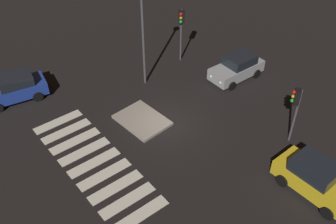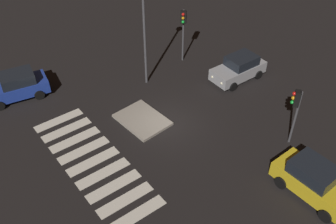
# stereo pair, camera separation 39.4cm
# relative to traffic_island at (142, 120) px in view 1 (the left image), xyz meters

# --- Properties ---
(ground_plane) EXTENTS (80.00, 80.00, 0.00)m
(ground_plane) POSITION_rel_traffic_island_xyz_m (1.26, 1.13, -0.09)
(ground_plane) COLOR black
(traffic_island) EXTENTS (3.50, 2.74, 0.18)m
(traffic_island) POSITION_rel_traffic_island_xyz_m (0.00, 0.00, 0.00)
(traffic_island) COLOR gray
(traffic_island) RESTS_ON ground
(car_silver) EXTENTS (2.06, 4.26, 1.84)m
(car_silver) POSITION_rel_traffic_island_xyz_m (0.29, 8.42, 0.81)
(car_silver) COLOR #9EA0A5
(car_silver) RESTS_ON ground
(car_yellow) EXTENTS (4.51, 2.20, 1.94)m
(car_yellow) POSITION_rel_traffic_island_xyz_m (10.31, 3.78, 0.86)
(car_yellow) COLOR gold
(car_yellow) RESTS_ON ground
(car_blue) EXTENTS (2.60, 4.54, 1.89)m
(car_blue) POSITION_rel_traffic_island_xyz_m (-7.38, -5.42, 0.84)
(car_blue) COLOR #1E389E
(car_blue) RESTS_ON ground
(traffic_light_north) EXTENTS (0.53, 0.54, 3.76)m
(traffic_light_north) POSITION_rel_traffic_island_xyz_m (6.93, 5.92, 2.76)
(traffic_light_north) COLOR #47474C
(traffic_light_north) RESTS_ON ground
(traffic_light_west) EXTENTS (0.54, 0.54, 4.26)m
(traffic_light_west) POSITION_rel_traffic_island_xyz_m (-4.16, 6.69, 3.14)
(traffic_light_west) COLOR #47474C
(traffic_light_west) RESTS_ON ground
(street_lamp) EXTENTS (0.56, 0.56, 7.67)m
(street_lamp) POSITION_rel_traffic_island_xyz_m (-3.45, 2.74, 5.14)
(street_lamp) COLOR #47474C
(street_lamp) RESTS_ON ground
(crosswalk_near) EXTENTS (9.90, 3.20, 0.02)m
(crosswalk_near) POSITION_rel_traffic_island_xyz_m (1.26, -4.31, -0.08)
(crosswalk_near) COLOR silver
(crosswalk_near) RESTS_ON ground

